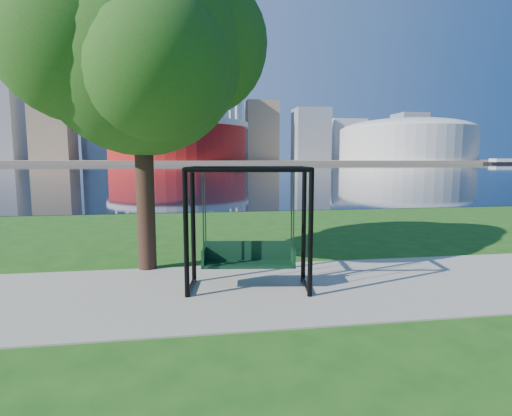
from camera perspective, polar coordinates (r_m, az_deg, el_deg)
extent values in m
plane|color=#1E5114|center=(8.98, -0.12, -10.68)|extent=(900.00, 900.00, 0.00)
cube|color=#9E937F|center=(8.50, 0.40, -11.59)|extent=(120.00, 4.00, 0.03)
cube|color=black|center=(110.50, -8.22, 5.51)|extent=(900.00, 180.00, 0.02)
cube|color=#937F60|center=(314.46, -8.68, 6.59)|extent=(900.00, 228.00, 2.00)
cylinder|color=maroon|center=(243.83, -11.04, 9.27)|extent=(80.00, 80.00, 22.00)
cylinder|color=silver|center=(244.41, -11.09, 11.50)|extent=(83.00, 83.00, 3.00)
cylinder|color=silver|center=(264.01, -3.64, 10.29)|extent=(2.00, 2.00, 32.00)
cylinder|color=silver|center=(266.17, -18.11, 9.94)|extent=(2.00, 2.00, 32.00)
cylinder|color=silver|center=(228.79, -19.65, 10.41)|extent=(2.00, 2.00, 32.00)
cylinder|color=silver|center=(226.27, -2.74, 10.85)|extent=(2.00, 2.00, 32.00)
cylinder|color=beige|center=(279.17, 20.61, 8.45)|extent=(84.00, 84.00, 20.00)
ellipsoid|color=beige|center=(279.61, 20.69, 10.29)|extent=(84.00, 84.00, 15.12)
cube|color=#998466|center=(326.74, -27.20, 13.84)|extent=(26.00, 26.00, 88.00)
cube|color=slate|center=(343.66, -20.98, 14.36)|extent=(30.00, 24.00, 95.00)
cube|color=gray|center=(317.80, -16.22, 13.09)|extent=(24.00, 24.00, 72.00)
cube|color=silver|center=(345.80, -10.53, 13.39)|extent=(32.00, 28.00, 80.00)
cube|color=slate|center=(320.79, -4.21, 12.02)|extent=(22.00, 22.00, 58.00)
cube|color=#998466|center=(338.98, 0.74, 10.92)|extent=(26.00, 26.00, 48.00)
cube|color=gray|center=(338.10, 7.84, 10.36)|extent=(28.00, 24.00, 42.00)
cube|color=silver|center=(374.56, 12.67, 9.46)|extent=(30.00, 26.00, 36.00)
cube|color=gray|center=(378.10, 20.98, 9.45)|extent=(24.00, 24.00, 40.00)
cube|color=#998466|center=(411.59, 24.80, 8.48)|extent=(26.00, 26.00, 32.00)
sphere|color=#998466|center=(336.34, -27.68, 21.88)|extent=(10.00, 10.00, 10.00)
cylinder|color=black|center=(7.84, -9.96, -3.86)|extent=(0.11, 0.11, 2.53)
cylinder|color=black|center=(7.83, 7.81, -3.83)|extent=(0.11, 0.11, 2.53)
cylinder|color=black|center=(8.80, -8.96, -2.65)|extent=(0.11, 0.11, 2.53)
cylinder|color=black|center=(8.80, 6.84, -2.62)|extent=(0.11, 0.11, 2.53)
cylinder|color=black|center=(7.61, -1.10, 5.50)|extent=(2.41, 0.43, 0.10)
cylinder|color=black|center=(8.60, -1.08, 5.67)|extent=(2.41, 0.43, 0.10)
cylinder|color=black|center=(8.19, -9.61, 5.51)|extent=(0.23, 0.99, 0.10)
cylinder|color=black|center=(8.61, -9.28, -10.95)|extent=(0.21, 0.99, 0.08)
cylinder|color=black|center=(8.19, 7.43, 5.55)|extent=(0.23, 0.99, 0.10)
cylinder|color=black|center=(8.60, 7.17, -10.92)|extent=(0.21, 0.99, 0.08)
cube|color=black|center=(8.39, -1.06, -8.05)|extent=(1.97, 0.75, 0.07)
cube|color=black|center=(8.54, -1.06, -6.11)|extent=(1.91, 0.32, 0.42)
cube|color=black|center=(8.40, -7.45, -6.99)|extent=(0.12, 0.50, 0.37)
cube|color=black|center=(8.40, 5.33, -6.97)|extent=(0.12, 0.50, 0.37)
cylinder|color=#333338|center=(8.02, -7.57, -0.59)|extent=(0.03, 0.03, 1.59)
cylinder|color=#333338|center=(8.01, 5.41, -0.57)|extent=(0.03, 0.03, 1.59)
cylinder|color=#333338|center=(8.42, -7.25, -0.23)|extent=(0.03, 0.03, 1.59)
cylinder|color=#333338|center=(8.42, 5.11, -0.20)|extent=(0.03, 0.03, 1.59)
cylinder|color=black|center=(10.06, -15.59, 3.74)|extent=(0.44, 0.44, 4.40)
sphere|color=#254C16|center=(10.35, -16.17, 20.55)|extent=(4.80, 4.80, 4.80)
sphere|color=#254C16|center=(10.96, -8.53, 22.11)|extent=(3.60, 3.60, 3.60)
sphere|color=#254C16|center=(10.22, -23.70, 21.58)|extent=(3.80, 3.80, 3.80)
sphere|color=#254C16|center=(9.13, -14.33, 19.27)|extent=(3.20, 3.20, 3.20)
sphere|color=#254C16|center=(11.78, -18.65, 22.77)|extent=(3.40, 3.40, 3.40)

